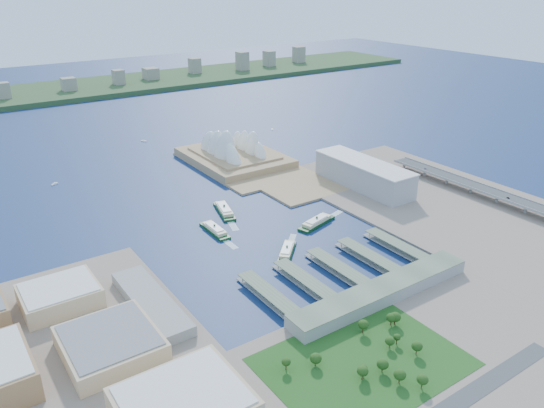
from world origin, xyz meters
TOP-DOWN VIEW (x-y plane):
  - ground at (0.00, 0.00)m, footprint 3000.00×3000.00m
  - west_land at (-250.00, -105.00)m, footprint 220.00×390.00m
  - south_land at (0.00, -210.00)m, footprint 720.00×180.00m
  - east_land at (240.00, -50.00)m, footprint 240.00×500.00m
  - peninsula at (107.50, 260.00)m, footprint 135.00×220.00m
  - far_shore at (0.00, 980.00)m, footprint 2200.00×260.00m
  - opera_house at (105.00, 280.00)m, footprint 134.00×180.00m
  - toaster_building at (195.00, 80.00)m, footprint 45.00×155.00m
  - expressway at (300.00, -60.00)m, footprint 26.00×340.00m
  - west_buildings at (-250.00, -70.00)m, footprint 200.00×280.00m
  - ferry_wharves at (14.00, -75.00)m, footprint 184.00×90.00m
  - terminal_building at (15.00, -135.00)m, footprint 200.00×28.00m
  - park at (-60.00, -190.00)m, footprint 150.00×110.00m
  - far_skyline at (0.00, 960.00)m, footprint 1900.00×140.00m
  - ferry_a at (-43.04, 75.59)m, footprint 14.16×53.23m
  - ferry_b at (-6.50, 117.00)m, footprint 29.46×60.22m
  - ferry_c at (-3.79, -13.36)m, footprint 45.15×44.72m
  - ferry_d at (67.25, 24.05)m, footprint 58.74×29.13m
  - boat_b at (-157.93, 338.79)m, footprint 10.18×8.40m
  - boat_c at (262.11, 401.44)m, footprint 8.09×10.39m
  - boat_e at (28.07, 467.90)m, footprint 8.47×11.02m
  - car_b at (296.00, -76.97)m, footprint 1.32×3.79m
  - car_c at (296.00, 56.06)m, footprint 1.63×4.02m

SIDE VIEW (x-z plane):
  - ground at x=0.00m, z-range 0.00..0.00m
  - boat_c at x=262.11m, z-range 0.00..2.33m
  - boat_e at x=28.07m, z-range 0.00..2.65m
  - boat_b at x=-157.93m, z-range 0.00..2.68m
  - west_land at x=-250.00m, z-range 0.00..3.00m
  - south_land at x=0.00m, z-range 0.00..3.00m
  - east_land at x=240.00m, z-range 0.00..3.00m
  - peninsula at x=107.50m, z-range 0.00..3.00m
  - ferry_wharves at x=14.00m, z-range 0.00..9.30m
  - ferry_c at x=-3.79m, z-range 0.00..9.58m
  - ferry_a at x=-43.04m, z-range 0.00..10.04m
  - ferry_d at x=67.25m, z-range 0.00..10.77m
  - ferry_b at x=-6.50m, z-range 0.00..11.04m
  - far_shore at x=0.00m, z-range 0.00..12.00m
  - expressway at x=300.00m, z-range 3.00..14.85m
  - terminal_building at x=15.00m, z-range 3.00..15.00m
  - park at x=-60.00m, z-range 3.00..19.00m
  - car_c at x=296.00m, z-range 14.85..16.02m
  - car_b at x=296.00m, z-range 14.85..16.10m
  - west_buildings at x=-250.00m, z-range 3.00..30.00m
  - toaster_building at x=195.00m, z-range 3.00..38.00m
  - opera_house at x=105.00m, z-range 3.00..61.00m
  - far_skyline at x=0.00m, z-range 12.00..67.00m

